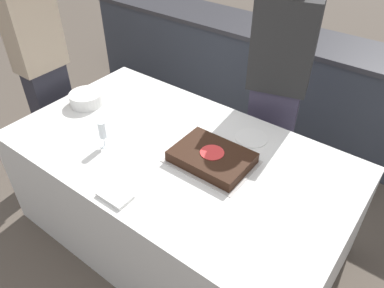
{
  "coord_description": "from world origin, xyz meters",
  "views": [
    {
      "loc": [
        1.11,
        -1.32,
        2.15
      ],
      "look_at": [
        0.11,
        0.0,
        0.85
      ],
      "focal_mm": 35.0,
      "sensor_mm": 36.0,
      "label": 1
    }
  ],
  "objects": [
    {
      "name": "person_cutting_cake",
      "position": [
        0.23,
        0.8,
        0.88
      ],
      "size": [
        0.43,
        0.3,
        1.7
      ],
      "rotation": [
        0.0,
        0.0,
        -2.87
      ],
      "color": "#383347",
      "rests_on": "ground_plane"
    },
    {
      "name": "ground_plane",
      "position": [
        0.0,
        0.0,
        0.0
      ],
      "size": [
        14.0,
        14.0,
        0.0
      ],
      "primitive_type": "plane",
      "color": "brown"
    },
    {
      "name": "side_plate_near_cake",
      "position": [
        0.29,
        0.37,
        0.76
      ],
      "size": [
        0.2,
        0.2,
        0.0
      ],
      "color": "white",
      "rests_on": "dining_table"
    },
    {
      "name": "dining_table",
      "position": [
        0.0,
        0.0,
        0.38
      ],
      "size": [
        2.06,
        1.17,
        0.75
      ],
      "color": "silver",
      "rests_on": "ground_plane"
    },
    {
      "name": "plate_stack",
      "position": [
        -0.83,
        0.02,
        0.8
      ],
      "size": [
        0.23,
        0.23,
        0.09
      ],
      "color": "white",
      "rests_on": "dining_table"
    },
    {
      "name": "cake",
      "position": [
        0.23,
        0.04,
        0.79
      ],
      "size": [
        0.47,
        0.35,
        0.07
      ],
      "color": "#B7B2AD",
      "rests_on": "dining_table"
    },
    {
      "name": "person_seated_left",
      "position": [
        -1.25,
        0.0,
        0.93
      ],
      "size": [
        0.23,
        0.34,
        1.76
      ],
      "rotation": [
        0.0,
        0.0,
        1.57
      ],
      "color": "#282833",
      "rests_on": "ground_plane"
    },
    {
      "name": "back_counter",
      "position": [
        0.0,
        1.66,
        0.46
      ],
      "size": [
        4.4,
        0.58,
        0.92
      ],
      "color": "#333842",
      "rests_on": "ground_plane"
    },
    {
      "name": "wine_glass",
      "position": [
        -0.37,
        -0.23,
        0.87
      ],
      "size": [
        0.06,
        0.06,
        0.17
      ],
      "color": "white",
      "rests_on": "dining_table"
    },
    {
      "name": "utensil_pile",
      "position": [
        -0.01,
        -0.49,
        0.76
      ],
      "size": [
        0.18,
        0.11,
        0.02
      ],
      "color": "white",
      "rests_on": "dining_table"
    }
  ]
}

